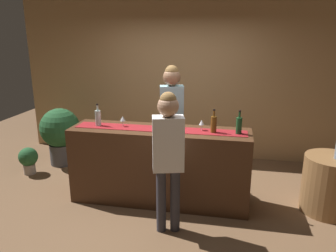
% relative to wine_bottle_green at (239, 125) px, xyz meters
% --- Properties ---
extents(ground_plane, '(10.00, 10.00, 0.00)m').
position_rel_wine_bottle_green_xyz_m(ground_plane, '(-1.01, 0.01, -1.14)').
color(ground_plane, brown).
extents(back_wall, '(6.00, 0.12, 2.90)m').
position_rel_wine_bottle_green_xyz_m(back_wall, '(-1.01, 1.91, 0.31)').
color(back_wall, tan).
rests_on(back_wall, ground).
extents(bar_counter, '(2.36, 0.60, 1.02)m').
position_rel_wine_bottle_green_xyz_m(bar_counter, '(-1.01, 0.01, -0.62)').
color(bar_counter, '#472B19').
rests_on(bar_counter, ground).
extents(counter_runner_cloth, '(2.24, 0.28, 0.01)m').
position_rel_wine_bottle_green_xyz_m(counter_runner_cloth, '(-1.01, 0.01, -0.11)').
color(counter_runner_cloth, maroon).
rests_on(counter_runner_cloth, bar_counter).
extents(wine_bottle_green, '(0.07, 0.07, 0.30)m').
position_rel_wine_bottle_green_xyz_m(wine_bottle_green, '(0.00, 0.00, 0.00)').
color(wine_bottle_green, '#194723').
rests_on(wine_bottle_green, bar_counter).
extents(wine_bottle_amber, '(0.07, 0.07, 0.30)m').
position_rel_wine_bottle_green_xyz_m(wine_bottle_amber, '(-0.31, -0.00, 0.00)').
color(wine_bottle_amber, brown).
rests_on(wine_bottle_amber, bar_counter).
extents(wine_bottle_clear, '(0.07, 0.07, 0.30)m').
position_rel_wine_bottle_green_xyz_m(wine_bottle_clear, '(-1.85, 0.01, 0.00)').
color(wine_bottle_clear, '#B2C6C1').
rests_on(wine_bottle_clear, bar_counter).
extents(wine_glass_near_customer, '(0.07, 0.07, 0.14)m').
position_rel_wine_bottle_green_xyz_m(wine_glass_near_customer, '(-1.51, 0.04, -0.01)').
color(wine_glass_near_customer, silver).
rests_on(wine_glass_near_customer, bar_counter).
extents(wine_glass_mid_counter, '(0.07, 0.07, 0.14)m').
position_rel_wine_bottle_green_xyz_m(wine_glass_mid_counter, '(-0.46, 0.06, -0.01)').
color(wine_glass_mid_counter, silver).
rests_on(wine_glass_mid_counter, bar_counter).
extents(wine_glass_far_end, '(0.07, 0.07, 0.14)m').
position_rel_wine_bottle_green_xyz_m(wine_glass_far_end, '(-0.80, -0.08, -0.01)').
color(wine_glass_far_end, silver).
rests_on(wine_glass_far_end, bar_counter).
extents(bartender, '(0.38, 0.27, 1.80)m').
position_rel_wine_bottle_green_xyz_m(bartender, '(-0.96, 0.59, -0.01)').
color(bartender, '#26262B').
rests_on(bartender, ground).
extents(customer_sipping, '(0.38, 0.28, 1.64)m').
position_rel_wine_bottle_green_xyz_m(customer_sipping, '(-0.76, -0.67, -0.13)').
color(customer_sipping, '#33333D').
rests_on(customer_sipping, ground).
extents(round_side_table, '(0.68, 0.68, 0.74)m').
position_rel_wine_bottle_green_xyz_m(round_side_table, '(1.18, 0.17, -0.77)').
color(round_side_table, olive).
rests_on(round_side_table, ground).
extents(potted_plant_tall, '(0.68, 0.68, 0.99)m').
position_rel_wine_bottle_green_xyz_m(potted_plant_tall, '(-2.99, 0.98, -0.56)').
color(potted_plant_tall, '#4C4C51').
rests_on(potted_plant_tall, ground).
extents(potted_plant_small, '(0.30, 0.30, 0.45)m').
position_rel_wine_bottle_green_xyz_m(potted_plant_small, '(-3.30, 0.47, -0.88)').
color(potted_plant_small, '#9E9389').
rests_on(potted_plant_small, ground).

